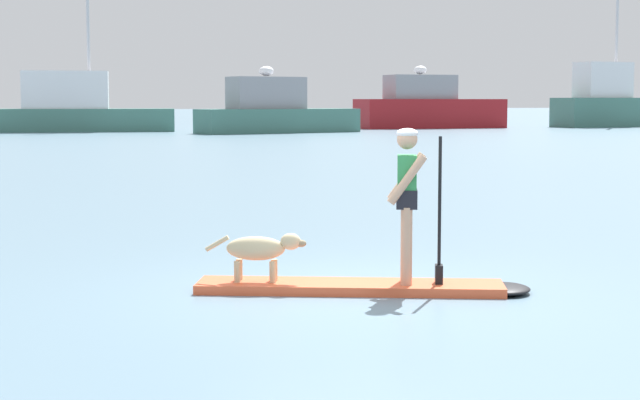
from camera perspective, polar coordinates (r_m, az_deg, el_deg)
ground_plane at (r=11.39m, az=1.63°, el=-4.97°), size 400.00×400.00×0.00m
paddleboard at (r=11.37m, az=2.79°, el=-4.73°), size 3.55×1.99×0.10m
person_paddler at (r=11.24m, az=4.80°, el=0.34°), size 0.68×0.59×1.66m
dog at (r=11.39m, az=-3.25°, el=-2.69°), size 1.04×0.50×0.53m
moored_boat_far_starboard at (r=68.00m, az=-13.11°, el=4.82°), size 11.91×4.45×10.16m
moored_boat_far_port at (r=64.23m, az=-2.46°, el=4.79°), size 10.59×4.81×4.03m
moored_boat_outer at (r=74.90m, az=5.86°, el=5.00°), size 10.46×3.37×4.38m
moored_boat_center at (r=80.66m, az=15.31°, el=5.11°), size 8.88×3.70×12.18m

